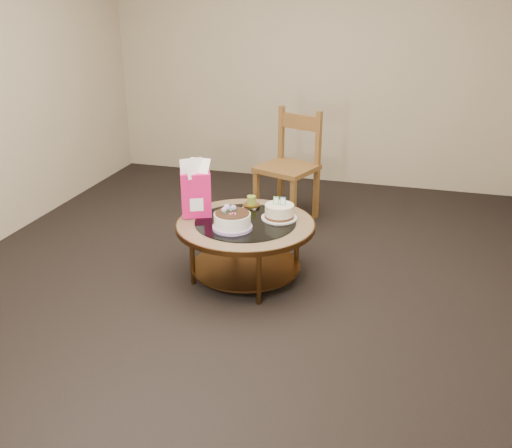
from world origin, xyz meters
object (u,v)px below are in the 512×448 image
(coffee_table, at_px, (246,232))
(cream_cake, at_px, (279,212))
(decorated_cake, at_px, (232,221))
(dining_chair, at_px, (290,166))
(gift_bag, at_px, (196,189))

(coffee_table, xyz_separation_m, cream_cake, (0.22, 0.13, 0.13))
(decorated_cake, xyz_separation_m, cream_cake, (0.27, 0.28, -0.00))
(coffee_table, distance_m, cream_cake, 0.29)
(decorated_cake, height_order, dining_chair, dining_chair)
(gift_bag, distance_m, dining_chair, 1.33)
(decorated_cake, relative_size, cream_cake, 1.06)
(coffee_table, bearing_deg, cream_cake, 30.02)
(coffee_table, distance_m, decorated_cake, 0.21)
(coffee_table, height_order, gift_bag, gift_bag)
(decorated_cake, relative_size, gift_bag, 0.65)
(cream_cake, height_order, dining_chair, dining_chair)
(dining_chair, bearing_deg, decorated_cake, -73.77)
(gift_bag, bearing_deg, dining_chair, 47.49)
(decorated_cake, xyz_separation_m, dining_chair, (0.09, 1.41, 0.00))
(coffee_table, relative_size, dining_chair, 1.00)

